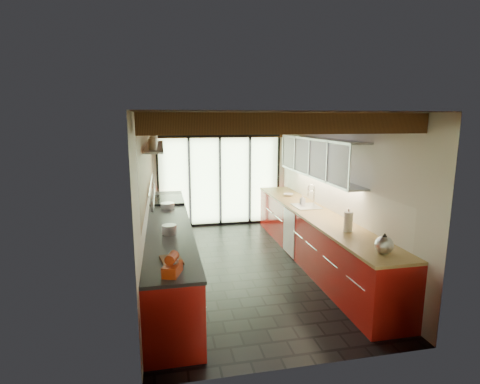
{
  "coord_description": "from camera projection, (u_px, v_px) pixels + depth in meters",
  "views": [
    {
      "loc": [
        -1.32,
        -6.01,
        2.52
      ],
      "look_at": [
        0.01,
        0.4,
        1.25
      ],
      "focal_mm": 28.0,
      "sensor_mm": 36.0,
      "label": 1
    }
  ],
  "objects": [
    {
      "name": "ground",
      "position": [
        244.0,
        267.0,
        6.52
      ],
      "size": [
        5.5,
        5.5,
        0.0
      ],
      "primitive_type": "plane",
      "color": "black",
      "rests_on": "ground"
    },
    {
      "name": "room_shell",
      "position": [
        245.0,
        173.0,
        6.21
      ],
      "size": [
        5.5,
        5.5,
        5.5
      ],
      "color": "silver",
      "rests_on": "ground"
    },
    {
      "name": "ceiling_beams",
      "position": [
        240.0,
        123.0,
        6.42
      ],
      "size": [
        3.14,
        5.06,
        4.9
      ],
      "color": "#593316",
      "rests_on": "ground"
    },
    {
      "name": "glass_door",
      "position": [
        220.0,
        157.0,
        8.79
      ],
      "size": [
        2.95,
        0.1,
        2.9
      ],
      "color": "#C6EAAD",
      "rests_on": "ground"
    },
    {
      "name": "left_counter",
      "position": [
        169.0,
        246.0,
        6.18
      ],
      "size": [
        0.68,
        5.0,
        0.92
      ],
      "color": "#A51510",
      "rests_on": "ground"
    },
    {
      "name": "range_stove",
      "position": [
        168.0,
        223.0,
        7.57
      ],
      "size": [
        0.66,
        0.9,
        0.97
      ],
      "color": "silver",
      "rests_on": "ground"
    },
    {
      "name": "right_counter",
      "position": [
        314.0,
        237.0,
        6.69
      ],
      "size": [
        0.68,
        5.0,
        0.92
      ],
      "color": "#A51510",
      "rests_on": "ground"
    },
    {
      "name": "sink_assembly",
      "position": [
        307.0,
        205.0,
        6.98
      ],
      "size": [
        0.45,
        0.52,
        0.43
      ],
      "color": "silver",
      "rests_on": "right_counter"
    },
    {
      "name": "upper_cabinets_right",
      "position": [
        318.0,
        157.0,
        6.74
      ],
      "size": [
        0.34,
        3.0,
        3.0
      ],
      "color": "silver",
      "rests_on": "ground"
    },
    {
      "name": "left_wall_fixtures",
      "position": [
        154.0,
        162.0,
        6.05
      ],
      "size": [
        0.28,
        2.6,
        0.96
      ],
      "color": "silver",
      "rests_on": "ground"
    },
    {
      "name": "stand_mixer",
      "position": [
        172.0,
        266.0,
        3.92
      ],
      "size": [
        0.23,
        0.3,
        0.24
      ],
      "color": "red",
      "rests_on": "left_counter"
    },
    {
      "name": "pot_large",
      "position": [
        169.0,
        229.0,
        5.31
      ],
      "size": [
        0.26,
        0.26,
        0.13
      ],
      "primitive_type": "cylinder",
      "rotation": [
        0.0,
        0.0,
        0.3
      ],
      "color": "silver",
      "rests_on": "left_counter"
    },
    {
      "name": "pot_small",
      "position": [
        167.0,
        206.0,
        6.87
      ],
      "size": [
        0.32,
        0.32,
        0.1
      ],
      "primitive_type": "cylinder",
      "rotation": [
        0.0,
        0.0,
        -0.29
      ],
      "color": "silver",
      "rests_on": "left_counter"
    },
    {
      "name": "cutting_board",
      "position": [
        171.0,
        260.0,
        4.3
      ],
      "size": [
        0.28,
        0.35,
        0.03
      ],
      "primitive_type": "cube",
      "rotation": [
        0.0,
        0.0,
        0.16
      ],
      "color": "brown",
      "rests_on": "left_counter"
    },
    {
      "name": "kettle",
      "position": [
        384.0,
        244.0,
        4.54
      ],
      "size": [
        0.26,
        0.3,
        0.27
      ],
      "color": "silver",
      "rests_on": "right_counter"
    },
    {
      "name": "paper_towel",
      "position": [
        348.0,
        222.0,
        5.4
      ],
      "size": [
        0.13,
        0.13,
        0.34
      ],
      "color": "white",
      "rests_on": "right_counter"
    },
    {
      "name": "soap_bottle",
      "position": [
        303.0,
        200.0,
        7.15
      ],
      "size": [
        0.09,
        0.09,
        0.18
      ],
      "primitive_type": "imported",
      "rotation": [
        0.0,
        0.0,
        0.12
      ],
      "color": "silver",
      "rests_on": "right_counter"
    },
    {
      "name": "bowl",
      "position": [
        288.0,
        195.0,
        7.95
      ],
      "size": [
        0.28,
        0.28,
        0.05
      ],
      "primitive_type": "imported",
      "rotation": [
        0.0,
        0.0,
        -0.41
      ],
      "color": "silver",
      "rests_on": "right_counter"
    }
  ]
}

